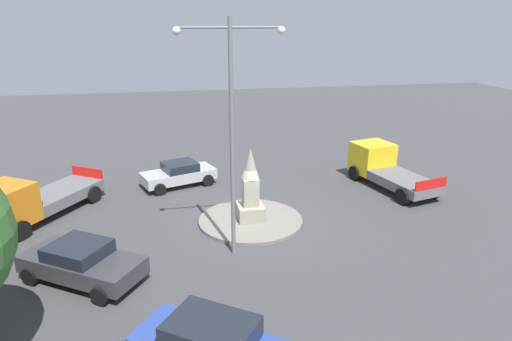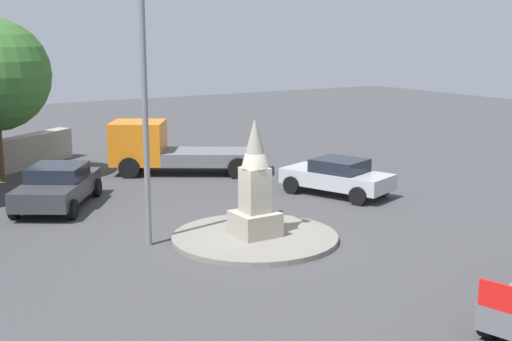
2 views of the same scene
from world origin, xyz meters
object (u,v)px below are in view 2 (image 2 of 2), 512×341
at_px(streetlamp, 143,49).
at_px(truck_orange_parked_left, 167,149).
at_px(monument, 255,187).
at_px(car_silver_parked_right, 337,176).
at_px(car_dark_grey_passing, 58,185).

height_order(streetlamp, truck_orange_parked_left, streetlamp).
bearing_deg(truck_orange_parked_left, monument, 169.62).
bearing_deg(car_silver_parked_right, truck_orange_parked_left, 27.80).
relative_size(monument, truck_orange_parked_left, 0.54).
height_order(monument, streetlamp, streetlamp).
distance_m(car_dark_grey_passing, truck_orange_parked_left, 6.29).
bearing_deg(car_silver_parked_right, streetlamp, 103.08).
bearing_deg(truck_orange_parked_left, car_dark_grey_passing, 120.00).
relative_size(monument, car_silver_parked_right, 0.79).
xyz_separation_m(streetlamp, car_silver_parked_right, (1.88, -8.07, -4.64)).
distance_m(streetlamp, car_silver_parked_right, 9.50).
relative_size(streetlamp, truck_orange_parked_left, 1.43).
xyz_separation_m(streetlamp, truck_orange_parked_left, (8.63, -4.51, -4.31)).
height_order(car_dark_grey_passing, car_silver_parked_right, car_dark_grey_passing).
distance_m(car_dark_grey_passing, car_silver_parked_right, 9.70).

